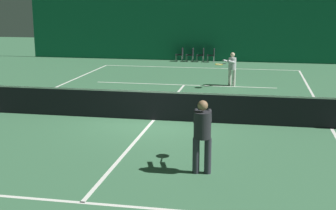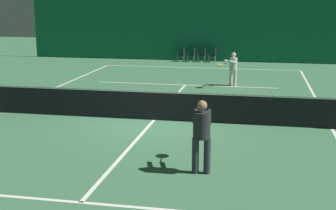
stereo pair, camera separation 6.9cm
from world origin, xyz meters
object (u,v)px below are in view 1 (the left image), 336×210
tennis_net (154,105)px  courtside_chair_1 (191,54)px  courtside_chair_3 (212,54)px  courtside_chair_2 (201,54)px  player_far (232,66)px  player_near (202,131)px  courtside_chair_0 (180,54)px

tennis_net → courtside_chair_1: bearing=93.3°
courtside_chair_3 → courtside_chair_2: bearing=-90.0°
tennis_net → player_far: player_far is taller
courtside_chair_1 → courtside_chair_3: bearing=90.0°
player_far → courtside_chair_2: size_ratio=1.78×
player_near → courtside_chair_2: size_ratio=1.99×
courtside_chair_3 → courtside_chair_1: bearing=-90.0°
player_far → courtside_chair_0: (-3.60, 7.87, -0.39)m
player_far → tennis_net: bearing=17.3°
player_near → courtside_chair_0: size_ratio=1.99×
tennis_net → courtside_chair_3: 14.48m
tennis_net → player_far: size_ratio=8.02×
courtside_chair_2 → courtside_chair_3: (0.66, 0.00, 0.00)m
tennis_net → player_near: size_ratio=7.18×
courtside_chair_1 → courtside_chair_3: 1.32m
courtside_chair_2 → player_far: bearing=16.2°
courtside_chair_0 → courtside_chair_1: bearing=90.0°
tennis_net → courtside_chair_2: 14.47m
player_near → courtside_chair_0: (-3.57, 18.84, -0.49)m
courtside_chair_1 → player_far: bearing=20.5°
courtside_chair_1 → courtside_chair_2: 0.66m
tennis_net → player_near: bearing=-64.6°
tennis_net → courtside_chair_1: size_ratio=14.29×
player_near → courtside_chair_2: bearing=0.6°
courtside_chair_2 → courtside_chair_3: 0.66m
tennis_net → player_near: player_near is taller
tennis_net → player_far: bearing=72.3°
player_far → courtside_chair_2: 8.20m
player_far → courtside_chair_3: player_far is taller
tennis_net → courtside_chair_3: bearing=88.1°
courtside_chair_0 → courtside_chair_1: 0.66m
tennis_net → courtside_chair_0: bearing=95.9°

